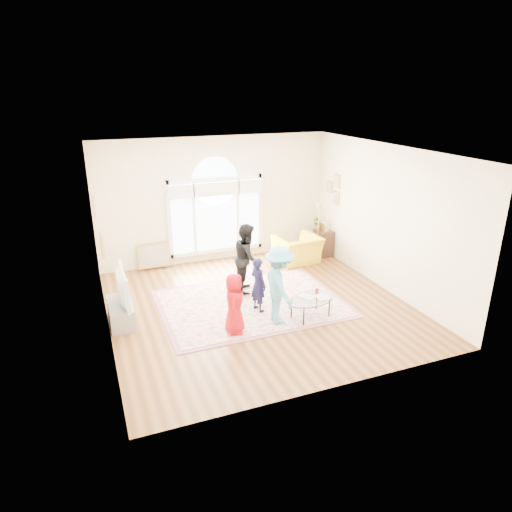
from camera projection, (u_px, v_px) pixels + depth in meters
name	position (u px, v px, depth m)	size (l,w,h in m)	color
ground	(258.00, 306.00, 9.58)	(6.00, 6.00, 0.00)	#563114
room_shell	(218.00, 203.00, 11.51)	(6.00, 6.00, 6.00)	beige
area_rug	(251.00, 303.00, 9.67)	(3.60, 2.60, 0.02)	beige
rug_border	(251.00, 303.00, 9.67)	(3.80, 2.80, 0.01)	#9C5A67
tv_console	(121.00, 313.00, 8.83)	(0.45, 1.00, 0.42)	gray
television	(118.00, 287.00, 8.65)	(0.18, 1.16, 0.67)	black
coffee_table	(311.00, 300.00, 8.95)	(1.16, 0.88, 0.54)	silver
armchair	(298.00, 250.00, 11.83)	(1.08, 0.95, 0.70)	yellow
side_cabinet	(323.00, 243.00, 12.35)	(0.40, 0.50, 0.70)	black
floor_lamp	(319.00, 211.00, 11.87)	(0.25, 0.25, 1.51)	black
plant_pedestal	(318.00, 241.00, 12.46)	(0.20, 0.20, 0.70)	white
potted_plant	(319.00, 222.00, 12.27)	(0.35, 0.30, 0.39)	#33722D
leaning_picture	(155.00, 268.00, 11.55)	(0.80, 0.05, 0.62)	tan
child_red	(234.00, 304.00, 8.33)	(0.57, 0.37, 1.16)	red
child_navy	(258.00, 285.00, 9.16)	(0.41, 0.27, 1.13)	black
child_black	(247.00, 258.00, 10.02)	(0.75, 0.58, 1.54)	black
child_blue	(279.00, 285.00, 8.65)	(0.99, 0.57, 1.54)	#56A6CB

